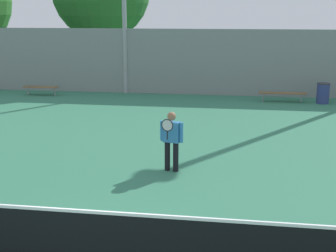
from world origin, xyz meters
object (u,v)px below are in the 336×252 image
object	(u,v)px
bench_courtside_far	(283,93)
bench_by_gate	(41,87)
tennis_player	(171,138)
trash_bin	(323,93)
tennis_net	(94,238)

from	to	relation	value
bench_courtside_far	bench_by_gate	size ratio (longest dim) A/B	1.22
tennis_player	trash_bin	size ratio (longest dim) A/B	1.70
bench_courtside_far	bench_by_gate	xyz separation A→B (m)	(-11.43, 0.00, -0.00)
bench_by_gate	trash_bin	size ratio (longest dim) A/B	1.89
tennis_net	tennis_player	distance (m)	4.79
tennis_net	tennis_player	size ratio (longest dim) A/B	7.17
trash_bin	bench_courtside_far	bearing A→B (deg)	176.74
tennis_net	trash_bin	size ratio (longest dim) A/B	12.16
bench_courtside_far	bench_by_gate	world-z (taller)	same
tennis_player	bench_by_gate	size ratio (longest dim) A/B	0.90
bench_courtside_far	trash_bin	distance (m)	1.73
tennis_net	bench_by_gate	size ratio (longest dim) A/B	6.45
tennis_net	trash_bin	distance (m)	15.77
bench_courtside_far	trash_bin	world-z (taller)	trash_bin
tennis_net	bench_by_gate	world-z (taller)	tennis_net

